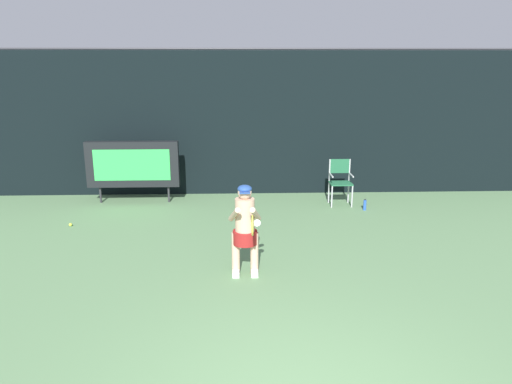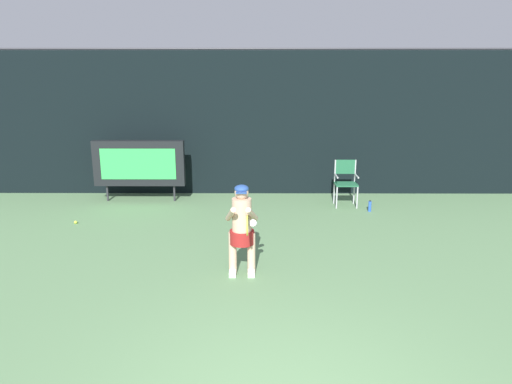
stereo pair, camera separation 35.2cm
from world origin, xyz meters
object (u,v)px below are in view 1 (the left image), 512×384
Objects in this scene: tennis_racket at (252,225)px; tennis_player at (245,226)px; tennis_ball_loose at (70,225)px; water_bottle at (365,205)px; umpire_chair at (340,179)px; scoreboard at (133,164)px.

tennis_player is at bearing 98.08° from tennis_racket.
water_bottle is at bearing 8.09° from tennis_ball_loose.
tennis_ball_loose is (-5.95, -1.42, -0.58)m from umpire_chair.
tennis_ball_loose is (-3.72, 3.04, -0.99)m from tennis_racket.
tennis_ball_loose is at bearing -171.91° from water_bottle.
umpire_chair is 15.88× the size of tennis_ball_loose.
tennis_racket is (-2.72, -3.95, 0.90)m from water_bottle.
tennis_ball_loose is (-3.62, 2.50, -0.78)m from tennis_player.
scoreboard reaches higher than tennis_ball_loose.
scoreboard is at bearing 171.19° from water_bottle.
water_bottle is 3.90× the size of tennis_ball_loose.
water_bottle is 4.88m from tennis_racket.
umpire_chair is at bearing 60.93° from tennis_racket.
scoreboard is 5.52m from tennis_racket.
scoreboard is 1.48× the size of tennis_player.
scoreboard reaches higher than tennis_player.
umpire_chair is at bearing 59.30° from tennis_player.
tennis_racket is at bearing -39.24° from tennis_ball_loose.
scoreboard reaches higher than umpire_chair.
umpire_chair reaches higher than tennis_ball_loose.
tennis_player is (-2.33, -3.92, 0.19)m from umpire_chair.
tennis_ball_loose is (-6.44, -0.91, -0.09)m from water_bottle.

